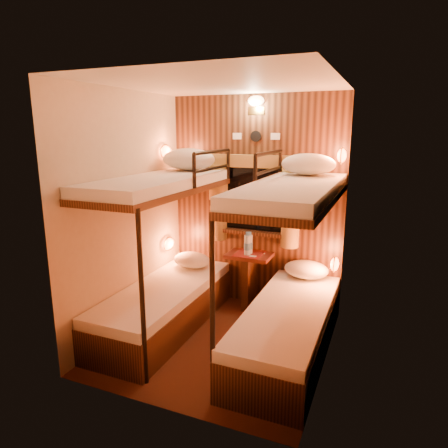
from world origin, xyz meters
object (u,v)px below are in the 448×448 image
at_px(bottle_left, 250,244).
at_px(bottle_right, 247,245).
at_px(bunk_right, 289,296).
at_px(bunk_left, 164,276).
at_px(table, 249,273).

distance_m(bottle_left, bottle_right, 0.06).
distance_m(bunk_right, bottle_right, 1.00).
relative_size(bunk_right, bottle_right, 7.12).
bearing_deg(bunk_left, table, 50.33).
bearing_deg(bunk_left, bottle_right, 48.73).
bearing_deg(table, bottle_left, 101.82).
bearing_deg(bunk_right, bottle_right, 131.83).
xyz_separation_m(table, bottle_right, (-0.01, -0.05, 0.35)).
bearing_deg(table, bunk_right, -50.33).
distance_m(table, bottle_left, 0.34).
xyz_separation_m(bunk_left, bunk_right, (1.30, 0.00, 0.00)).
height_order(bunk_left, table, bunk_left).
relative_size(bunk_right, table, 2.90).
relative_size(bunk_left, bunk_right, 1.00).
distance_m(bunk_left, bunk_right, 1.30).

